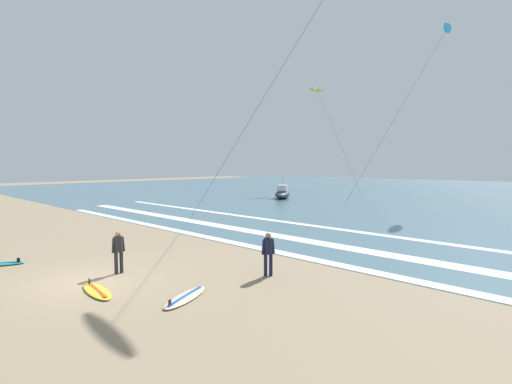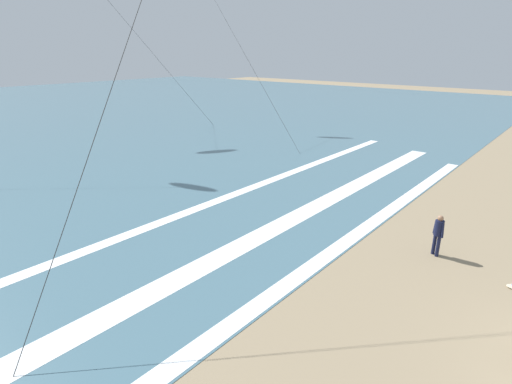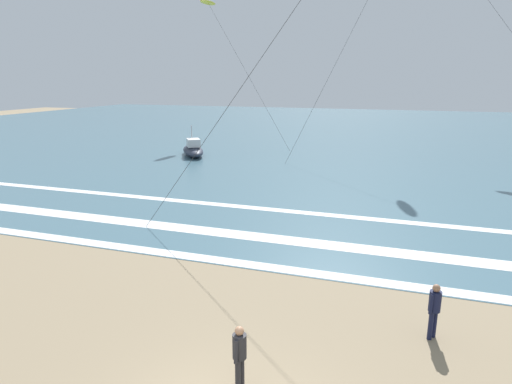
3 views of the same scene
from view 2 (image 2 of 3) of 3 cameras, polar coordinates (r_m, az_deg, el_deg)
wave_foam_shoreline at (r=13.00m, az=3.14°, el=-14.03°), size 38.94×0.64×0.01m
wave_foam_mid_break at (r=14.72m, az=-6.19°, el=-9.79°), size 43.20×1.04×0.01m
wave_foam_outer_break at (r=17.87m, az=-15.12°, el=-4.85°), size 45.59×0.64×0.01m
surfer_left_near at (r=16.07m, az=24.74°, el=-5.21°), size 0.35×0.48×1.60m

